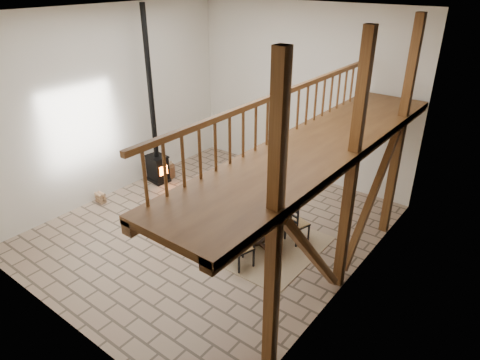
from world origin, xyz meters
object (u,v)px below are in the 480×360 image
Objects in this scene: log_basket at (166,171)px; log_stack at (101,198)px; wood_stove at (156,146)px; dining_table at (254,226)px.

log_basket is 2.23m from log_stack.
wood_stove is at bearing -84.61° from log_basket.
wood_stove is at bearing -174.72° from dining_table.
dining_table is 4.31m from log_basket.
dining_table is at bearing -15.33° from log_basket.
dining_table is 0.48× the size of wood_stove.
log_basket is at bearing 84.19° from log_stack.
log_stack is at bearing -149.84° from dining_table.
log_stack is (-4.38, -1.08, -0.26)m from dining_table.
log_stack is (-0.23, -2.22, -0.06)m from log_basket.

